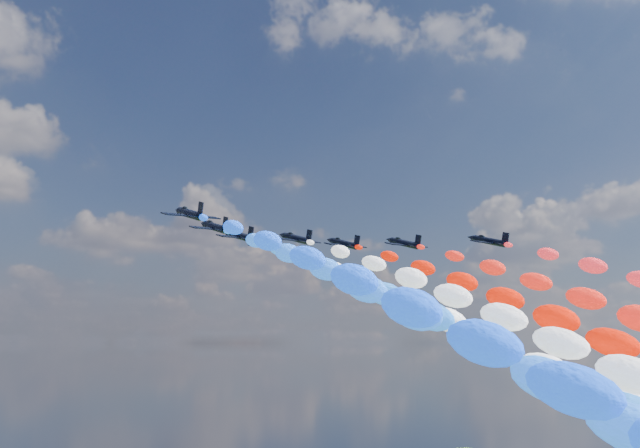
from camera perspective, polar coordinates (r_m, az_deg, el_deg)
jet_0 at (r=129.03m, az=-8.91°, el=0.70°), size 9.27×12.46×5.38m
trail_0 at (r=71.27m, az=13.98°, el=-11.27°), size 6.33×132.04×51.54m
jet_1 at (r=143.17m, az=-7.22°, el=-0.21°), size 9.18×12.40×5.38m
trail_1 at (r=86.03m, az=12.91°, el=-10.73°), size 6.33×132.04×51.54m
jet_2 at (r=154.15m, az=-5.58°, el=-0.80°), size 9.53×12.64×5.38m
trail_2 at (r=97.89m, az=13.14°, el=-10.38°), size 6.33×132.04×51.54m
jet_3 at (r=157.81m, az=-1.62°, el=-1.01°), size 9.45×12.58×5.38m
trail_3 at (r=104.89m, az=18.28°, el=-10.03°), size 6.33×132.04×51.54m
jet_4 at (r=169.27m, az=-3.55°, el=-1.48°), size 9.08×12.32×5.38m
trail_4 at (r=114.13m, az=13.58°, el=-10.02°), size 6.33×132.04×51.54m
jet_5 at (r=165.71m, az=1.66°, el=-1.35°), size 9.29×12.48×5.38m
jet_6 at (r=166.01m, az=5.81°, el=-1.32°), size 8.88×12.18×5.38m
jet_7 at (r=164.96m, az=11.52°, el=-1.16°), size 9.08×12.32×5.38m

